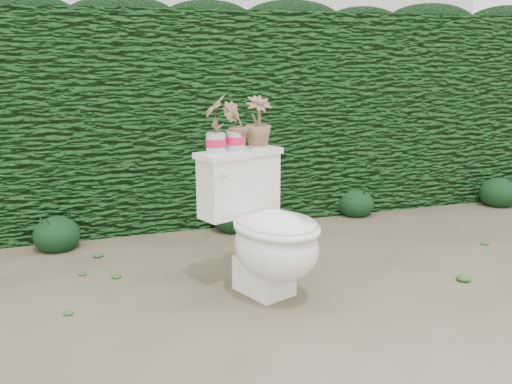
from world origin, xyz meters
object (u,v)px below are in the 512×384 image
object	(u,v)px
toilet	(266,232)
potted_plant_right	(258,123)
potted_plant_center	(236,128)
potted_plant_left	(216,126)

from	to	relation	value
toilet	potted_plant_right	size ratio (longest dim) A/B	2.85
potted_plant_center	potted_plant_right	xyz separation A→B (m)	(0.15, 0.06, 0.01)
toilet	potted_plant_right	bearing A→B (deg)	59.80
toilet	potted_plant_right	world-z (taller)	potted_plant_right
toilet	potted_plant_left	world-z (taller)	potted_plant_left
toilet	potted_plant_left	distance (m)	0.64
potted_plant_left	potted_plant_center	size ratio (longest dim) A/B	1.17
potted_plant_left	toilet	bearing A→B (deg)	62.87
potted_plant_center	toilet	bearing A→B (deg)	124.57
potted_plant_left	potted_plant_right	size ratio (longest dim) A/B	1.08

